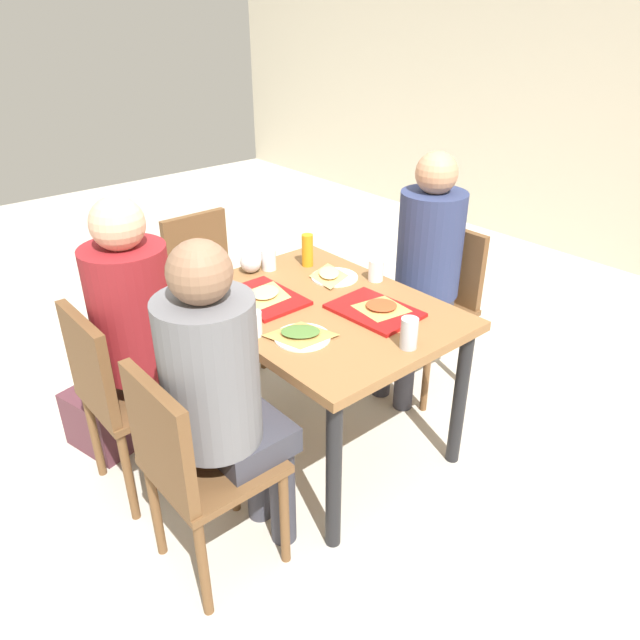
# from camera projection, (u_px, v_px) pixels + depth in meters

# --- Properties ---
(ground_plane) EXTENTS (10.00, 10.00, 0.02)m
(ground_plane) POSITION_uv_depth(u_px,v_px,m) (320.00, 440.00, 2.91)
(ground_plane) COLOR beige
(main_table) EXTENTS (1.14, 0.86, 0.73)m
(main_table) POSITION_uv_depth(u_px,v_px,m) (320.00, 324.00, 2.60)
(main_table) COLOR olive
(main_table) RESTS_ON ground_plane
(chair_near_left) EXTENTS (0.40, 0.40, 0.87)m
(chair_near_left) POSITION_uv_depth(u_px,v_px,m) (119.00, 388.00, 2.39)
(chair_near_left) COLOR brown
(chair_near_left) RESTS_ON ground_plane
(chair_near_right) EXTENTS (0.40, 0.40, 0.87)m
(chair_near_right) POSITION_uv_depth(u_px,v_px,m) (191.00, 462.00, 2.00)
(chair_near_right) COLOR brown
(chair_near_right) RESTS_ON ground_plane
(chair_far_side) EXTENTS (0.40, 0.40, 0.87)m
(chair_far_side) POSITION_uv_depth(u_px,v_px,m) (438.00, 296.00, 3.13)
(chair_far_side) COLOR brown
(chair_far_side) RESTS_ON ground_plane
(chair_left_end) EXTENTS (0.40, 0.40, 0.87)m
(chair_left_end) POSITION_uv_depth(u_px,v_px,m) (208.00, 281.00, 3.30)
(chair_left_end) COLOR brown
(chair_left_end) RESTS_ON ground_plane
(person_in_red) EXTENTS (0.32, 0.42, 1.28)m
(person_in_red) POSITION_uv_depth(u_px,v_px,m) (143.00, 324.00, 2.35)
(person_in_red) COLOR #383842
(person_in_red) RESTS_ON ground_plane
(person_in_brown_jacket) EXTENTS (0.32, 0.42, 1.28)m
(person_in_brown_jacket) POSITION_uv_depth(u_px,v_px,m) (221.00, 386.00, 1.97)
(person_in_brown_jacket) COLOR #383842
(person_in_brown_jacket) RESTS_ON ground_plane
(person_far_side) EXTENTS (0.32, 0.42, 1.28)m
(person_far_side) POSITION_uv_depth(u_px,v_px,m) (424.00, 259.00, 2.93)
(person_far_side) COLOR #383842
(person_far_side) RESTS_ON ground_plane
(tray_red_near) EXTENTS (0.36, 0.26, 0.02)m
(tray_red_near) POSITION_uv_depth(u_px,v_px,m) (264.00, 298.00, 2.60)
(tray_red_near) COLOR #B21414
(tray_red_near) RESTS_ON main_table
(tray_red_far) EXTENTS (0.37, 0.28, 0.02)m
(tray_red_far) POSITION_uv_depth(u_px,v_px,m) (374.00, 311.00, 2.50)
(tray_red_far) COLOR #B21414
(tray_red_far) RESTS_ON main_table
(paper_plate_center) EXTENTS (0.22, 0.22, 0.01)m
(paper_plate_center) POSITION_uv_depth(u_px,v_px,m) (335.00, 277.00, 2.81)
(paper_plate_center) COLOR white
(paper_plate_center) RESTS_ON main_table
(paper_plate_near_edge) EXTENTS (0.22, 0.22, 0.01)m
(paper_plate_near_edge) POSITION_uv_depth(u_px,v_px,m) (302.00, 337.00, 2.31)
(paper_plate_near_edge) COLOR white
(paper_plate_near_edge) RESTS_ON main_table
(pizza_slice_a) EXTENTS (0.27, 0.27, 0.02)m
(pizza_slice_a) POSITION_uv_depth(u_px,v_px,m) (265.00, 294.00, 2.60)
(pizza_slice_a) COLOR #DBAD60
(pizza_slice_a) RESTS_ON tray_red_near
(pizza_slice_b) EXTENTS (0.26, 0.26, 0.02)m
(pizza_slice_b) POSITION_uv_depth(u_px,v_px,m) (381.00, 307.00, 2.49)
(pizza_slice_b) COLOR tan
(pizza_slice_b) RESTS_ON tray_red_far
(pizza_slice_c) EXTENTS (0.25, 0.24, 0.02)m
(pizza_slice_c) POSITION_uv_depth(u_px,v_px,m) (329.00, 274.00, 2.81)
(pizza_slice_c) COLOR #DBAD60
(pizza_slice_c) RESTS_ON paper_plate_center
(pizza_slice_d) EXTENTS (0.26, 0.27, 0.02)m
(pizza_slice_d) POSITION_uv_depth(u_px,v_px,m) (301.00, 333.00, 2.31)
(pizza_slice_d) COLOR #C68C47
(pizza_slice_d) RESTS_ON paper_plate_near_edge
(plastic_cup_a) EXTENTS (0.07, 0.07, 0.10)m
(plastic_cup_a) POSITION_uv_depth(u_px,v_px,m) (376.00, 270.00, 2.77)
(plastic_cup_a) COLOR white
(plastic_cup_a) RESTS_ON main_table
(plastic_cup_b) EXTENTS (0.07, 0.07, 0.10)m
(plastic_cup_b) POSITION_uv_depth(u_px,v_px,m) (253.00, 324.00, 2.31)
(plastic_cup_b) COLOR white
(plastic_cup_b) RESTS_ON main_table
(plastic_cup_c) EXTENTS (0.07, 0.07, 0.10)m
(plastic_cup_c) POSITION_uv_depth(u_px,v_px,m) (269.00, 260.00, 2.88)
(plastic_cup_c) COLOR white
(plastic_cup_c) RESTS_ON main_table
(soda_can) EXTENTS (0.07, 0.07, 0.12)m
(soda_can) POSITION_uv_depth(u_px,v_px,m) (409.00, 333.00, 2.22)
(soda_can) COLOR #B7BCC6
(soda_can) RESTS_ON main_table
(condiment_bottle) EXTENTS (0.06, 0.06, 0.16)m
(condiment_bottle) POSITION_uv_depth(u_px,v_px,m) (307.00, 250.00, 2.91)
(condiment_bottle) COLOR orange
(condiment_bottle) RESTS_ON main_table
(foil_bundle) EXTENTS (0.10, 0.10, 0.10)m
(foil_bundle) POSITION_uv_depth(u_px,v_px,m) (251.00, 262.00, 2.85)
(foil_bundle) COLOR silver
(foil_bundle) RESTS_ON main_table
(handbag) EXTENTS (0.35, 0.23, 0.28)m
(handbag) POSITION_uv_depth(u_px,v_px,m) (97.00, 423.00, 2.79)
(handbag) COLOR #592D38
(handbag) RESTS_ON ground_plane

